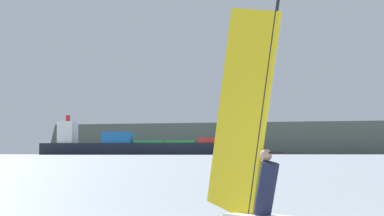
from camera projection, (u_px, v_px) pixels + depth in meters
windsurfer at (259, 160)px, 12.34m from camera, size 2.38×2.85×4.35m
cargo_ship at (139, 146)px, 631.67m from camera, size 190.03×29.43×36.84m
distant_headland at (246, 141)px, 1119.61m from camera, size 1415.21×627.51×43.43m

